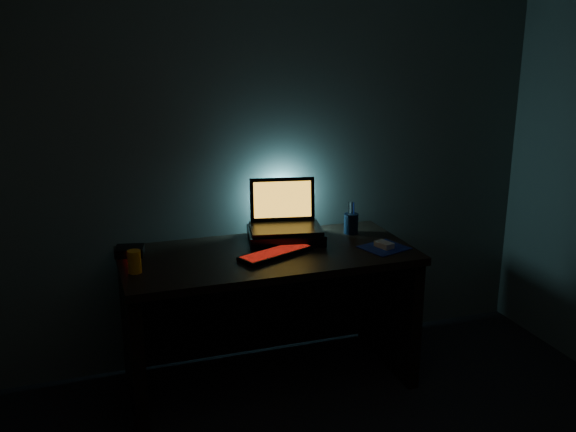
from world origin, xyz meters
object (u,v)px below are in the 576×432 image
object	(u,v)px
pen_cup	(351,224)
router	(130,251)
laptop	(284,217)
juice_glass	(134,262)
keyboard	(276,253)
mouse	(384,245)

from	to	relation	value
pen_cup	router	xyz separation A→B (m)	(-1.22, 0.02, -0.03)
laptop	juice_glass	distance (m)	0.88
laptop	juice_glass	world-z (taller)	laptop
keyboard	router	xyz separation A→B (m)	(-0.70, 0.24, 0.01)
mouse	pen_cup	size ratio (longest dim) A/B	0.85
router	pen_cup	bearing A→B (deg)	11.14
pen_cup	laptop	bearing A→B (deg)	172.95
juice_glass	laptop	bearing A→B (deg)	18.81
pen_cup	router	world-z (taller)	pen_cup
juice_glass	pen_cup	bearing A→B (deg)	11.06
mouse	juice_glass	world-z (taller)	juice_glass
laptop	pen_cup	size ratio (longest dim) A/B	3.71
pen_cup	juice_glass	xyz separation A→B (m)	(-1.22, -0.24, -0.00)
laptop	mouse	bearing A→B (deg)	-26.55
mouse	pen_cup	bearing A→B (deg)	84.00
juice_glass	router	world-z (taller)	juice_glass
mouse	router	world-z (taller)	router
laptop	juice_glass	bearing A→B (deg)	-150.18
juice_glass	router	distance (m)	0.26
mouse	router	size ratio (longest dim) A/B	0.61
juice_glass	router	xyz separation A→B (m)	(-0.00, 0.26, -0.03)
router	mouse	bearing A→B (deg)	-1.64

